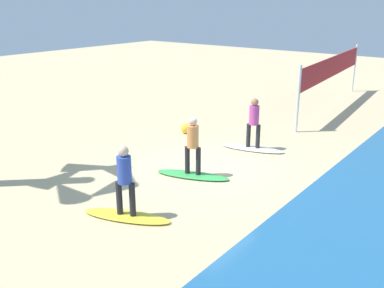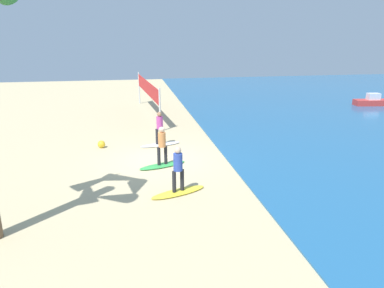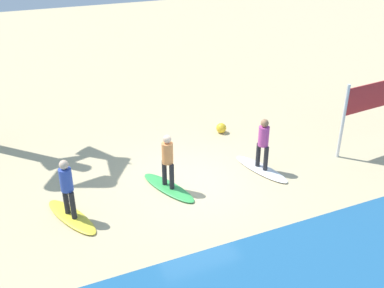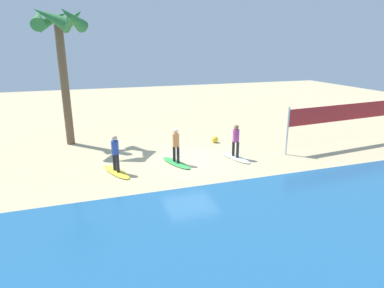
{
  "view_description": "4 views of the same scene",
  "coord_description": "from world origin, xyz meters",
  "px_view_note": "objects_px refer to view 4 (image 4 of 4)",
  "views": [
    {
      "loc": [
        9.58,
        6.91,
        4.71
      ],
      "look_at": [
        0.64,
        0.01,
        0.92
      ],
      "focal_mm": 40.3,
      "sensor_mm": 36.0,
      "label": 1
    },
    {
      "loc": [
        15.21,
        -1.18,
        5.43
      ],
      "look_at": [
        1.46,
        1.25,
        1.15
      ],
      "focal_mm": 33.85,
      "sensor_mm": 36.0,
      "label": 2
    },
    {
      "loc": [
        4.56,
        10.45,
        7.12
      ],
      "look_at": [
        -0.07,
        0.01,
        1.25
      ],
      "focal_mm": 42.1,
      "sensor_mm": 36.0,
      "label": 3
    },
    {
      "loc": [
        4.75,
        14.49,
        5.49
      ],
      "look_at": [
        0.1,
        0.64,
        1.08
      ],
      "focal_mm": 31.02,
      "sensor_mm": 36.0,
      "label": 4
    }
  ],
  "objects_px": {
    "surfboard_green": "(176,163)",
    "beach_ball": "(215,139)",
    "surfer_white": "(236,138)",
    "surfboard_white": "(235,157)",
    "surfer_green": "(176,143)",
    "surfer_yellow": "(115,151)",
    "volleyball_net": "(353,113)",
    "surfboard_yellow": "(117,172)",
    "palm_tree": "(59,34)"
  },
  "relations": [
    {
      "from": "surfboard_green",
      "to": "beach_ball",
      "type": "distance_m",
      "value": 4.15
    },
    {
      "from": "surfer_white",
      "to": "surfboard_green",
      "type": "xyz_separation_m",
      "value": [
        3.02,
        -0.18,
        -0.99
      ]
    },
    {
      "from": "surfer_white",
      "to": "surfboard_green",
      "type": "relative_size",
      "value": 0.78
    },
    {
      "from": "surfer_white",
      "to": "surfboard_white",
      "type": "bearing_deg",
      "value": 0.0
    },
    {
      "from": "surfboard_green",
      "to": "surfer_green",
      "type": "distance_m",
      "value": 0.99
    },
    {
      "from": "surfer_white",
      "to": "beach_ball",
      "type": "bearing_deg",
      "value": -91.98
    },
    {
      "from": "surfboard_green",
      "to": "surfer_yellow",
      "type": "relative_size",
      "value": 1.28
    },
    {
      "from": "surfboard_white",
      "to": "surfer_yellow",
      "type": "height_order",
      "value": "surfer_yellow"
    },
    {
      "from": "surfboard_white",
      "to": "surfboard_green",
      "type": "height_order",
      "value": "same"
    },
    {
      "from": "surfboard_green",
      "to": "volleyball_net",
      "type": "distance_m",
      "value": 10.41
    },
    {
      "from": "surfer_white",
      "to": "surfboard_yellow",
      "type": "xyz_separation_m",
      "value": [
        5.86,
        0.11,
        -0.99
      ]
    },
    {
      "from": "surfboard_green",
      "to": "palm_tree",
      "type": "height_order",
      "value": "palm_tree"
    },
    {
      "from": "surfer_yellow",
      "to": "surfer_white",
      "type": "bearing_deg",
      "value": -178.94
    },
    {
      "from": "surfboard_white",
      "to": "palm_tree",
      "type": "relative_size",
      "value": 0.28
    },
    {
      "from": "surfer_white",
      "to": "palm_tree",
      "type": "distance_m",
      "value": 10.69
    },
    {
      "from": "surfer_green",
      "to": "surfer_yellow",
      "type": "height_order",
      "value": "same"
    },
    {
      "from": "surfer_green",
      "to": "volleyball_net",
      "type": "xyz_separation_m",
      "value": [
        -10.26,
        0.01,
        0.75
      ]
    },
    {
      "from": "palm_tree",
      "to": "surfer_green",
      "type": "bearing_deg",
      "value": 133.19
    },
    {
      "from": "surfboard_white",
      "to": "volleyball_net",
      "type": "xyz_separation_m",
      "value": [
        -7.24,
        -0.17,
        1.74
      ]
    },
    {
      "from": "surfboard_yellow",
      "to": "volleyball_net",
      "type": "distance_m",
      "value": 13.22
    },
    {
      "from": "surfboard_green",
      "to": "volleyball_net",
      "type": "xyz_separation_m",
      "value": [
        -10.26,
        0.01,
        1.74
      ]
    },
    {
      "from": "volleyball_net",
      "to": "surfer_yellow",
      "type": "bearing_deg",
      "value": 1.21
    },
    {
      "from": "surfer_green",
      "to": "surfboard_yellow",
      "type": "relative_size",
      "value": 0.78
    },
    {
      "from": "surfboard_green",
      "to": "surfer_green",
      "type": "height_order",
      "value": "surfer_green"
    },
    {
      "from": "surfer_yellow",
      "to": "surfboard_white",
      "type": "bearing_deg",
      "value": -178.94
    },
    {
      "from": "surfer_green",
      "to": "palm_tree",
      "type": "distance_m",
      "value": 8.62
    },
    {
      "from": "surfer_yellow",
      "to": "beach_ball",
      "type": "distance_m",
      "value": 6.73
    },
    {
      "from": "palm_tree",
      "to": "surfer_white",
      "type": "bearing_deg",
      "value": 145.88
    },
    {
      "from": "surfer_green",
      "to": "beach_ball",
      "type": "relative_size",
      "value": 4.44
    },
    {
      "from": "surfboard_green",
      "to": "palm_tree",
      "type": "bearing_deg",
      "value": -156.53
    },
    {
      "from": "surfboard_yellow",
      "to": "palm_tree",
      "type": "height_order",
      "value": "palm_tree"
    },
    {
      "from": "surfer_white",
      "to": "surfer_green",
      "type": "relative_size",
      "value": 1.0
    },
    {
      "from": "surfboard_green",
      "to": "surfboard_white",
      "type": "bearing_deg",
      "value": 66.95
    },
    {
      "from": "surfboard_white",
      "to": "beach_ball",
      "type": "distance_m",
      "value": 2.91
    },
    {
      "from": "palm_tree",
      "to": "beach_ball",
      "type": "xyz_separation_m",
      "value": [
        -7.95,
        2.41,
        -5.81
      ]
    },
    {
      "from": "surfboard_green",
      "to": "surfboard_yellow",
      "type": "bearing_deg",
      "value": -103.99
    },
    {
      "from": "surfboard_white",
      "to": "surfboard_green",
      "type": "distance_m",
      "value": 3.03
    },
    {
      "from": "surfer_green",
      "to": "palm_tree",
      "type": "bearing_deg",
      "value": -46.81
    },
    {
      "from": "surfboard_green",
      "to": "beach_ball",
      "type": "height_order",
      "value": "beach_ball"
    },
    {
      "from": "surfer_green",
      "to": "volleyball_net",
      "type": "distance_m",
      "value": 10.29
    },
    {
      "from": "surfboard_yellow",
      "to": "volleyball_net",
      "type": "relative_size",
      "value": 0.23
    },
    {
      "from": "volleyball_net",
      "to": "surfer_white",
      "type": "bearing_deg",
      "value": 1.34
    },
    {
      "from": "surfer_yellow",
      "to": "volleyball_net",
      "type": "relative_size",
      "value": 0.18
    },
    {
      "from": "surfboard_green",
      "to": "surfer_yellow",
      "type": "xyz_separation_m",
      "value": [
        2.84,
        0.28,
        0.99
      ]
    },
    {
      "from": "surfboard_green",
      "to": "volleyball_net",
      "type": "relative_size",
      "value": 0.23
    },
    {
      "from": "surfer_green",
      "to": "surfer_yellow",
      "type": "xyz_separation_m",
      "value": [
        2.84,
        0.28,
        0.0
      ]
    },
    {
      "from": "surfer_white",
      "to": "surfer_yellow",
      "type": "relative_size",
      "value": 1.0
    },
    {
      "from": "surfboard_white",
      "to": "beach_ball",
      "type": "height_order",
      "value": "beach_ball"
    },
    {
      "from": "surfer_white",
      "to": "beach_ball",
      "type": "distance_m",
      "value": 3.03
    },
    {
      "from": "surfer_yellow",
      "to": "surfer_green",
      "type": "bearing_deg",
      "value": -174.27
    }
  ]
}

